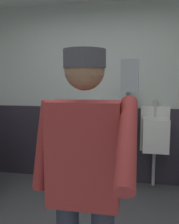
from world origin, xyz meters
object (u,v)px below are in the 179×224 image
urinal_middle (155,134)px  urinal_left (101,132)px  person (85,169)px  cell_phone (130,76)px

urinal_middle → urinal_left: bearing=180.0°
urinal_middle → person: bearing=-105.4°
urinal_left → urinal_middle: 0.75m
urinal_left → person: bearing=-84.6°
urinal_left → person: 2.05m
cell_phone → urinal_middle: bearing=90.1°
urinal_middle → cell_phone: cell_phone is taller
urinal_left → urinal_middle: size_ratio=1.00×
person → cell_phone: bearing=-62.1°
urinal_middle → person: (-0.56, -2.03, 0.21)m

